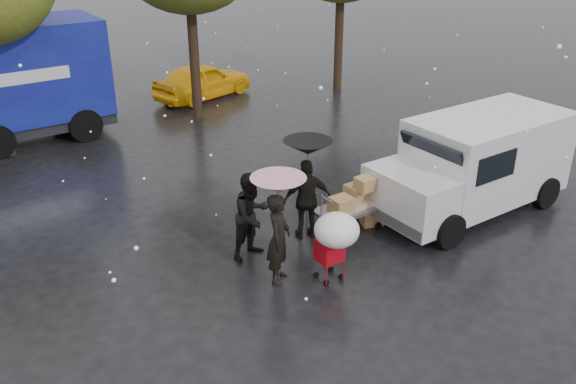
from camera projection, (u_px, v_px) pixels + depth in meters
ground at (317, 274)px, 11.84m from camera, size 90.00×90.00×0.00m
person_pink at (279, 239)px, 11.29m from camera, size 0.77×0.77×1.80m
person_middle at (252, 216)px, 12.11m from camera, size 1.01×0.87×1.81m
person_black at (307, 199)px, 12.80m from camera, size 1.13×0.76×1.79m
umbrella_pink at (278, 185)px, 10.83m from camera, size 1.02×1.02×2.14m
umbrella_black at (308, 148)px, 12.30m from camera, size 1.01×1.01×2.21m
vendor_cart at (352, 201)px, 13.13m from camera, size 1.52×0.80×1.27m
shopping_cart at (335, 234)px, 11.13m from camera, size 0.84×0.84×1.46m
white_van at (475, 162)px, 13.94m from camera, size 4.91×2.18×2.20m
box_ground_near at (338, 217)px, 13.47m from camera, size 0.66×0.59×0.49m
box_ground_far at (372, 217)px, 13.63m from camera, size 0.56×0.50×0.36m
yellow_taxi at (203, 81)px, 22.33m from camera, size 4.10×2.45×1.31m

